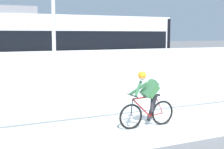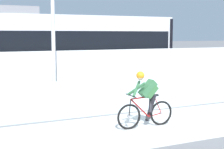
{
  "view_description": "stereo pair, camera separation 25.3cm",
  "coord_description": "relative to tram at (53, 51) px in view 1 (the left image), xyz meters",
  "views": [
    {
      "loc": [
        -5.88,
        -7.81,
        2.62
      ],
      "look_at": [
        -0.97,
        2.35,
        1.25
      ],
      "focal_mm": 52.97,
      "sensor_mm": 36.0,
      "label": 1
    },
    {
      "loc": [
        -5.66,
        -7.91,
        2.62
      ],
      "look_at": [
        -0.97,
        2.35,
        1.25
      ],
      "focal_mm": 52.97,
      "sensor_mm": 36.0,
      "label": 2
    }
  ],
  "objects": [
    {
      "name": "cyclist_on_bike",
      "position": [
        0.79,
        -6.85,
        -1.11
      ],
      "size": [
        1.77,
        0.58,
        1.61
      ],
      "color": "black",
      "rests_on": "ground"
    },
    {
      "name": "ground_plane",
      "position": [
        1.78,
        -6.85,
        -1.89
      ],
      "size": [
        200.0,
        200.0,
        0.0
      ],
      "primitive_type": "plane",
      "color": "slate"
    },
    {
      "name": "lamp_post_antenna",
      "position": [
        -1.27,
        -4.7,
        1.4
      ],
      "size": [
        0.28,
        0.28,
        5.2
      ],
      "color": "gray",
      "rests_on": "ground"
    },
    {
      "name": "bike_path_deck",
      "position": [
        1.78,
        -6.85,
        -1.89
      ],
      "size": [
        32.0,
        3.2,
        0.01
      ],
      "primitive_type": "cube",
      "color": "beige",
      "rests_on": "ground"
    },
    {
      "name": "glass_parapet",
      "position": [
        1.78,
        -5.0,
        -1.3
      ],
      "size": [
        32.0,
        0.05,
        1.19
      ],
      "primitive_type": "cube",
      "color": "silver",
      "rests_on": "ground"
    },
    {
      "name": "tram_rail_near",
      "position": [
        1.78,
        -0.72,
        -1.89
      ],
      "size": [
        32.0,
        0.08,
        0.01
      ],
      "primitive_type": "cube",
      "color": "#595654",
      "rests_on": "ground"
    },
    {
      "name": "tram",
      "position": [
        0.0,
        0.0,
        0.0
      ],
      "size": [
        11.06,
        2.54,
        3.81
      ],
      "color": "silver",
      "rests_on": "ground"
    },
    {
      "name": "concrete_barrier_wall",
      "position": [
        1.78,
        -3.2,
        -0.88
      ],
      "size": [
        32.0,
        0.36,
        2.03
      ],
      "primitive_type": "cube",
      "color": "silver",
      "rests_on": "ground"
    },
    {
      "name": "tram_rail_far",
      "position": [
        1.78,
        0.72,
        -1.89
      ],
      "size": [
        32.0,
        0.08,
        0.01
      ],
      "primitive_type": "cube",
      "color": "#595654",
      "rests_on": "ground"
    }
  ]
}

